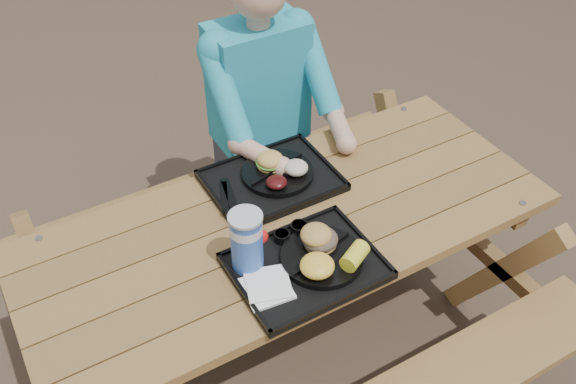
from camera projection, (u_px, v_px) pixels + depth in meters
ground at (288, 351)px, 2.66m from camera, size 60.00×60.00×0.00m
picnic_table at (288, 293)px, 2.41m from camera, size 1.80×1.49×0.75m
tray_near at (306, 267)px, 1.99m from camera, size 0.45×0.35×0.02m
tray_far at (272, 181)px, 2.30m from camera, size 0.45×0.35×0.02m
plate_near at (322, 257)px, 2.00m from camera, size 0.26×0.26×0.02m
plate_far at (278, 173)px, 2.31m from camera, size 0.26×0.26×0.02m
napkin_stack at (267, 288)px, 1.91m from camera, size 0.15×0.15×0.02m
soda_cup at (247, 242)px, 1.92m from camera, size 0.10×0.10×0.20m
condiment_bbq at (282, 237)px, 2.06m from camera, size 0.05×0.05×0.03m
condiment_mustard at (299, 228)px, 2.08m from camera, size 0.06×0.06×0.03m
sandwich at (321, 232)px, 1.99m from camera, size 0.11×0.11×0.11m
mac_cheese at (317, 266)px, 1.92m from camera, size 0.11×0.11×0.05m
corn_cob at (355, 256)px, 1.95m from camera, size 0.13×0.13×0.06m
cutlery_far at (229, 193)px, 2.23m from camera, size 0.07×0.17×0.01m
burger at (270, 157)px, 2.29m from camera, size 0.10×0.10×0.09m
baked_beans at (277, 182)px, 2.23m from camera, size 0.07×0.07×0.03m
potato_salad at (296, 168)px, 2.27m from camera, size 0.09×0.09×0.05m
diner at (262, 131)px, 2.73m from camera, size 0.48×0.84×1.28m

